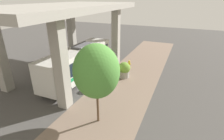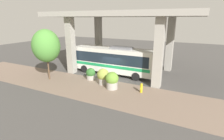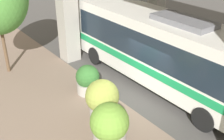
{
  "view_description": "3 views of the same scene",
  "coord_description": "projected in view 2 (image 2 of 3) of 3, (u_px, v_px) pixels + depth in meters",
  "views": [
    {
      "loc": [
        -8.09,
        15.64,
        8.64
      ],
      "look_at": [
        -1.03,
        -0.82,
        1.04
      ],
      "focal_mm": 28.0,
      "sensor_mm": 36.0,
      "label": 1
    },
    {
      "loc": [
        -17.28,
        -9.34,
        7.06
      ],
      "look_at": [
        -0.43,
        -0.82,
        1.46
      ],
      "focal_mm": 28.0,
      "sensor_mm": 36.0,
      "label": 2
    },
    {
      "loc": [
        -6.75,
        -7.81,
        7.09
      ],
      "look_at": [
        -0.79,
        -0.05,
        2.01
      ],
      "focal_mm": 45.0,
      "sensor_mm": 36.0,
      "label": 3
    }
  ],
  "objects": [
    {
      "name": "planter_front",
      "position": [
        112.0,
        80.0,
        17.98
      ],
      "size": [
        1.36,
        1.36,
        1.82
      ],
      "color": "#9E998E",
      "rests_on": "ground"
    },
    {
      "name": "planter_back",
      "position": [
        103.0,
        76.0,
        19.28
      ],
      "size": [
        1.35,
        1.35,
        1.78
      ],
      "color": "#9E998E",
      "rests_on": "ground"
    },
    {
      "name": "bus",
      "position": [
        114.0,
        59.0,
        22.59
      ],
      "size": [
        2.68,
        10.86,
        3.65
      ],
      "color": "silver",
      "rests_on": "ground"
    },
    {
      "name": "overpass",
      "position": [
        122.0,
        20.0,
        22.31
      ],
      "size": [
        9.4,
        19.33,
        7.86
      ],
      "color": "#9E998E",
      "rests_on": "ground"
    },
    {
      "name": "fire_hydrant",
      "position": [
        141.0,
        88.0,
        17.13
      ],
      "size": [
        0.51,
        0.25,
        0.98
      ],
      "color": "gold",
      "rests_on": "ground"
    },
    {
      "name": "sidewalk_strip",
      "position": [
        94.0,
        88.0,
        18.26
      ],
      "size": [
        6.0,
        40.0,
        0.02
      ],
      "color": "#7A6656",
      "rests_on": "ground"
    },
    {
      "name": "planter_middle",
      "position": [
        91.0,
        74.0,
        20.82
      ],
      "size": [
        1.1,
        1.1,
        1.41
      ],
      "color": "#9E998E",
      "rests_on": "ground"
    },
    {
      "name": "street_tree_near",
      "position": [
        46.0,
        46.0,
        19.87
      ],
      "size": [
        3.13,
        3.13,
        5.93
      ],
      "color": "brown",
      "rests_on": "ground"
    },
    {
      "name": "ground_plane",
      "position": [
        107.0,
        80.0,
        20.83
      ],
      "size": [
        80.0,
        80.0,
        0.0
      ],
      "primitive_type": "plane",
      "color": "#474442",
      "rests_on": "ground"
    }
  ]
}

